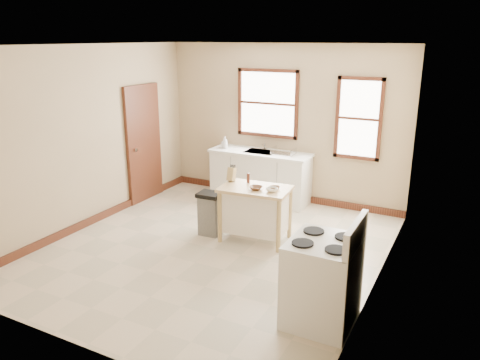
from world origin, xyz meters
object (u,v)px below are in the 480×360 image
bowl_a (256,188)px  trash_bin (210,214)px  soap_bottle_a (225,143)px  pepper_grinder (248,178)px  kitchen_island (255,214)px  knife_block (231,175)px  bowl_c (272,190)px  dish_rack (284,151)px  gas_stove (323,270)px  bowl_b (275,188)px  soap_bottle_b (224,143)px

bowl_a → trash_bin: (-0.74, -0.04, -0.51)m
soap_bottle_a → bowl_a: soap_bottle_a is taller
soap_bottle_a → pepper_grinder: soap_bottle_a is taller
kitchen_island → bowl_a: bowl_a is taller
knife_block → bowl_c: 0.76m
soap_bottle_a → dish_rack: bearing=15.8°
dish_rack → soap_bottle_a: bearing=-165.9°
gas_stove → pepper_grinder: bearing=135.0°
knife_block → pepper_grinder: size_ratio=1.33×
pepper_grinder → bowl_c: (0.48, -0.21, -0.05)m
bowl_b → knife_block: bearing=176.1°
dish_rack → bowl_b: dish_rack is taller
dish_rack → bowl_b: bearing=-62.1°
trash_bin → bowl_c: bearing=0.1°
kitchen_island → trash_bin: kitchen_island is taller
dish_rack → pepper_grinder: (0.05, -1.51, -0.08)m
dish_rack → trash_bin: dish_rack is taller
bowl_b → trash_bin: size_ratio=0.22×
soap_bottle_b → soap_bottle_a: bearing=-30.7°
knife_block → pepper_grinder: (0.26, 0.04, -0.03)m
soap_bottle_a → soap_bottle_b: (-0.04, 0.03, -0.02)m
bowl_a → bowl_c: 0.24m
bowl_a → bowl_b: (0.23, 0.15, -0.00)m
soap_bottle_a → soap_bottle_b: soap_bottle_a is taller
pepper_grinder → bowl_c: size_ratio=0.88×
kitchen_island → bowl_b: (0.28, 0.06, 0.43)m
knife_block → gas_stove: (1.97, -1.67, -0.32)m
soap_bottle_a → bowl_c: soap_bottle_a is taller
bowl_b → bowl_c: size_ratio=0.87×
bowl_b → bowl_a: bearing=-147.3°
bowl_a → gas_stove: size_ratio=0.16×
soap_bottle_b → gas_stove: gas_stove is taller
soap_bottle_b → bowl_c: bearing=-34.9°
knife_block → gas_stove: gas_stove is taller
bowl_c → bowl_b: bearing=95.6°
soap_bottle_a → bowl_b: bearing=-31.0°
bowl_a → knife_block: bearing=158.7°
soap_bottle_b → knife_block: 1.77m
soap_bottle_a → bowl_b: 2.24m
bowl_c → trash_bin: size_ratio=0.26×
trash_bin → gas_stove: (2.21, -1.43, 0.26)m
soap_bottle_b → pepper_grinder: size_ratio=1.19×
knife_block → bowl_b: size_ratio=1.35×
soap_bottle_a → bowl_b: soap_bottle_a is taller
bowl_a → bowl_b: bowl_a is taller
soap_bottle_a → bowl_b: (1.64, -1.51, -0.20)m
bowl_b → soap_bottle_b: bearing=137.4°
knife_block → trash_bin: (-0.24, -0.24, -0.58)m
kitchen_island → soap_bottle_a: bearing=126.1°
dish_rack → bowl_a: bearing=-70.6°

